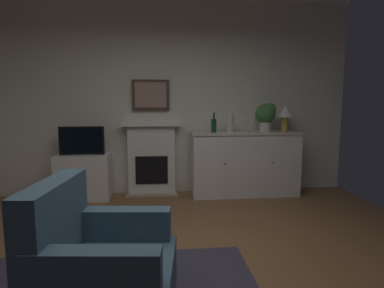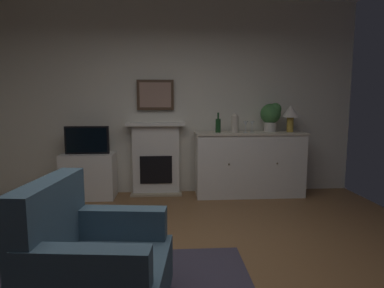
{
  "view_description": "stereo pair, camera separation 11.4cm",
  "coord_description": "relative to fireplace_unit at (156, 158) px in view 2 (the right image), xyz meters",
  "views": [
    {
      "loc": [
        -0.18,
        -2.36,
        1.39
      ],
      "look_at": [
        0.13,
        0.65,
        1.0
      ],
      "focal_mm": 29.96,
      "sensor_mm": 36.0,
      "label": 1
    },
    {
      "loc": [
        -0.07,
        -2.37,
        1.39
      ],
      "look_at": [
        0.13,
        0.65,
        1.0
      ],
      "focal_mm": 29.96,
      "sensor_mm": 36.0,
      "label": 2
    }
  ],
  "objects": [
    {
      "name": "tv_cabinet",
      "position": [
        -0.98,
        -0.16,
        -0.22
      ],
      "size": [
        0.75,
        0.42,
        0.66
      ],
      "color": "white",
      "rests_on": "ground_plane"
    },
    {
      "name": "wine_glass_center",
      "position": [
        1.43,
        -0.18,
        0.53
      ],
      "size": [
        0.07,
        0.07,
        0.16
      ],
      "color": "silver",
      "rests_on": "sideboard_cabinet"
    },
    {
      "name": "ground_plane",
      "position": [
        0.3,
        -2.46,
        -0.6
      ],
      "size": [
        5.54,
        5.24,
        0.1
      ],
      "primitive_type": "cube",
      "color": "brown",
      "rests_on": "ground"
    },
    {
      "name": "wall_rear",
      "position": [
        0.3,
        0.13,
        0.91
      ],
      "size": [
        5.54,
        0.06,
        2.91
      ],
      "primitive_type": "cube",
      "color": "silver",
      "rests_on": "ground_plane"
    },
    {
      "name": "sideboard_cabinet",
      "position": [
        1.4,
        -0.18,
        -0.07
      ],
      "size": [
        1.63,
        0.49,
        0.96
      ],
      "color": "white",
      "rests_on": "ground_plane"
    },
    {
      "name": "potted_plant_small",
      "position": [
        1.73,
        -0.13,
        0.67
      ],
      "size": [
        0.3,
        0.3,
        0.43
      ],
      "color": "beige",
      "rests_on": "sideboard_cabinet"
    },
    {
      "name": "fireplace_unit",
      "position": [
        0.0,
        0.0,
        0.0
      ],
      "size": [
        0.87,
        0.3,
        1.1
      ],
      "color": "white",
      "rests_on": "ground_plane"
    },
    {
      "name": "armchair",
      "position": [
        -0.27,
        -2.89,
        -0.17
      ],
      "size": [
        0.89,
        0.85,
        0.92
      ],
      "color": "#3F596B",
      "rests_on": "ground_plane"
    },
    {
      "name": "tv_set",
      "position": [
        -0.98,
        -0.19,
        0.31
      ],
      "size": [
        0.62,
        0.07,
        0.4
      ],
      "color": "black",
      "rests_on": "tv_cabinet"
    },
    {
      "name": "wine_bottle",
      "position": [
        0.92,
        -0.19,
        0.52
      ],
      "size": [
        0.08,
        0.08,
        0.29
      ],
      "color": "#193F1E",
      "rests_on": "sideboard_cabinet"
    },
    {
      "name": "wine_glass_left",
      "position": [
        1.32,
        -0.22,
        0.53
      ],
      "size": [
        0.07,
        0.07,
        0.16
      ],
      "color": "silver",
      "rests_on": "sideboard_cabinet"
    },
    {
      "name": "table_lamp",
      "position": [
        2.0,
        -0.18,
        0.69
      ],
      "size": [
        0.26,
        0.26,
        0.4
      ],
      "color": "#B79338",
      "rests_on": "sideboard_cabinet"
    },
    {
      "name": "framed_picture",
      "position": [
        -0.0,
        0.05,
        0.96
      ],
      "size": [
        0.55,
        0.04,
        0.45
      ],
      "color": "#473323"
    },
    {
      "name": "vase_decorative",
      "position": [
        1.16,
        -0.23,
        0.55
      ],
      "size": [
        0.11,
        0.11,
        0.28
      ],
      "color": "beige",
      "rests_on": "sideboard_cabinet"
    }
  ]
}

